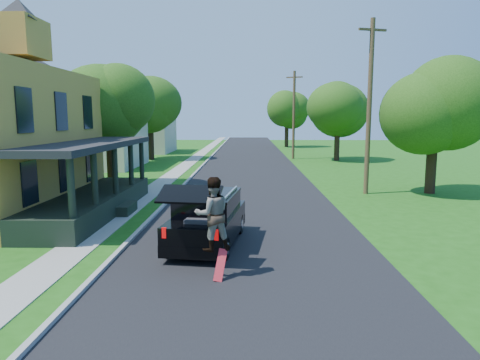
{
  "coord_description": "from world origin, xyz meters",
  "views": [
    {
      "loc": [
        -0.08,
        -12.1,
        4.12
      ],
      "look_at": [
        -0.37,
        3.0,
        1.93
      ],
      "focal_mm": 32.0,
      "sensor_mm": 36.0,
      "label": 1
    }
  ],
  "objects_px": {
    "skateboarder": "(213,214)",
    "utility_pole_near": "(369,106)",
    "tree_right_near": "(434,107)",
    "black_suv": "(208,219)"
  },
  "relations": [
    {
      "from": "skateboarder",
      "to": "utility_pole_near",
      "type": "bearing_deg",
      "value": -138.82
    },
    {
      "from": "tree_right_near",
      "to": "utility_pole_near",
      "type": "xyz_separation_m",
      "value": [
        -3.56,
        -0.29,
        0.09
      ]
    },
    {
      "from": "black_suv",
      "to": "utility_pole_near",
      "type": "xyz_separation_m",
      "value": [
        7.8,
        9.73,
        3.93
      ]
    },
    {
      "from": "black_suv",
      "to": "tree_right_near",
      "type": "xyz_separation_m",
      "value": [
        11.36,
        10.02,
        3.84
      ]
    },
    {
      "from": "skateboarder",
      "to": "tree_right_near",
      "type": "relative_size",
      "value": 0.26
    },
    {
      "from": "skateboarder",
      "to": "utility_pole_near",
      "type": "xyz_separation_m",
      "value": [
        7.4,
        12.52,
        3.13
      ]
    },
    {
      "from": "skateboarder",
      "to": "black_suv",
      "type": "bearing_deg",
      "value": -100.1
    },
    {
      "from": "tree_right_near",
      "to": "skateboarder",
      "type": "bearing_deg",
      "value": -130.52
    },
    {
      "from": "skateboarder",
      "to": "utility_pole_near",
      "type": "relative_size",
      "value": 0.21
    },
    {
      "from": "skateboarder",
      "to": "utility_pole_near",
      "type": "distance_m",
      "value": 14.88
    }
  ]
}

